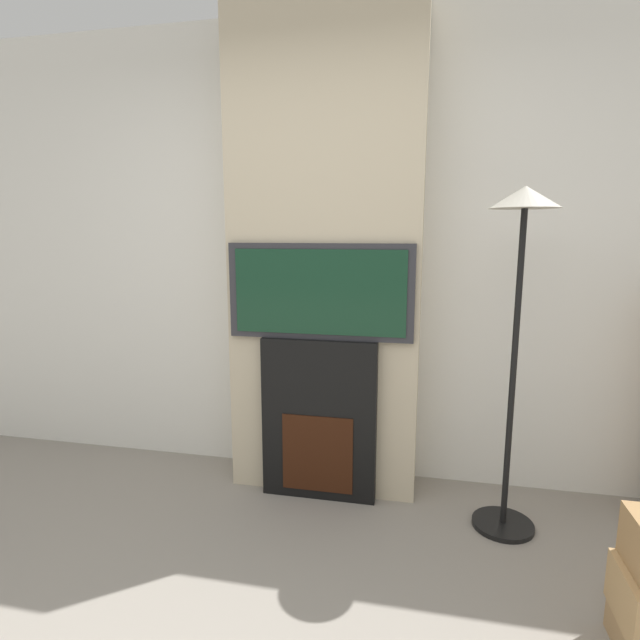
% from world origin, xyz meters
% --- Properties ---
extents(wall_back, '(6.00, 0.06, 2.70)m').
position_xyz_m(wall_back, '(0.00, 2.03, 1.35)').
color(wall_back, silver).
rests_on(wall_back, ground_plane).
extents(chimney_breast, '(1.06, 0.32, 2.70)m').
position_xyz_m(chimney_breast, '(0.00, 1.84, 1.35)').
color(chimney_breast, beige).
rests_on(chimney_breast, ground_plane).
extents(fireplace, '(0.64, 0.15, 0.92)m').
position_xyz_m(fireplace, '(0.00, 1.68, 0.45)').
color(fireplace, black).
rests_on(fireplace, ground_plane).
extents(television, '(1.01, 0.07, 0.52)m').
position_xyz_m(television, '(0.00, 1.68, 1.17)').
color(television, '#2D2D33').
rests_on(television, fireplace).
extents(floor_lamp, '(0.32, 0.32, 1.70)m').
position_xyz_m(floor_lamp, '(0.99, 1.55, 1.29)').
color(floor_lamp, black).
rests_on(floor_lamp, ground_plane).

